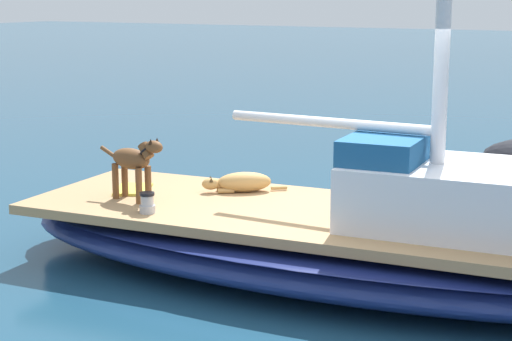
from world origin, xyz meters
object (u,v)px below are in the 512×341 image
Objects in this scene: dog_brown at (134,161)px; deck_winch at (147,203)px; dog_tan at (241,182)px; sailboat_main at (343,247)px; deck_towel at (133,189)px.

dog_brown is 0.65m from deck_winch.
dog_tan is (-0.90, 0.77, -0.32)m from dog_brown.
dog_brown reaches higher than deck_winch.
dog_brown is (0.53, -2.18, 0.75)m from sailboat_main.
dog_tan is at bearing 164.85° from deck_winch.
deck_towel is (0.55, -1.07, -0.09)m from dog_tan.
dog_brown is at bearing -129.78° from deck_winch.
dog_brown is 4.46× the size of deck_winch.
deck_winch reaches higher than sailboat_main.
sailboat_main is at bearing 116.86° from deck_winch.
deck_towel is at bearing -134.27° from deck_winch.
dog_tan is 1.31m from deck_winch.
deck_winch reaches higher than deck_towel.
deck_winch is (1.26, -0.34, -0.01)m from dog_tan.
deck_towel is at bearing -86.07° from sailboat_main.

